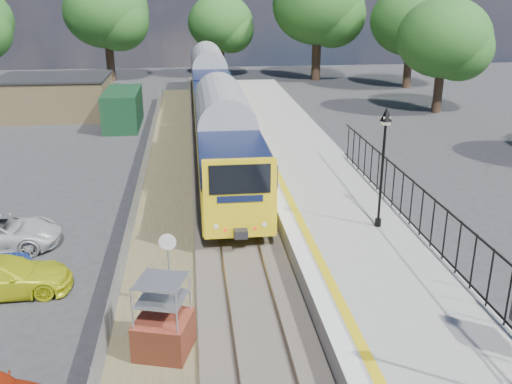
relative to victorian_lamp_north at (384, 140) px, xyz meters
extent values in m
plane|color=#2D2D30|center=(-5.30, -6.00, -4.30)|extent=(120.00, 120.00, 0.00)
cube|color=#473F38|center=(-5.30, 4.00, -4.20)|extent=(3.40, 80.00, 0.20)
cube|color=#4C472D|center=(-8.20, 2.00, -4.27)|extent=(2.60, 70.00, 0.06)
cube|color=brown|center=(-6.02, 4.00, -4.08)|extent=(0.07, 80.00, 0.14)
cube|color=brown|center=(-4.58, 4.00, -4.08)|extent=(0.07, 80.00, 0.14)
cube|color=gray|center=(-1.10, 2.00, -3.85)|extent=(5.00, 70.00, 0.90)
cube|color=silver|center=(-3.35, 2.00, -3.39)|extent=(0.50, 70.00, 0.01)
cube|color=yellow|center=(-2.85, 2.00, -3.39)|extent=(0.30, 70.00, 0.01)
cylinder|color=black|center=(0.00, 0.00, -3.25)|extent=(0.24, 0.24, 0.30)
cylinder|color=black|center=(0.00, 0.00, -1.40)|extent=(0.10, 0.10, 3.70)
cube|color=black|center=(0.00, 0.00, 0.55)|extent=(0.08, 0.08, 0.30)
cube|color=beige|center=(0.00, 0.00, 0.72)|extent=(0.26, 0.26, 0.30)
cone|color=black|center=(0.00, 0.00, 0.95)|extent=(0.44, 0.44, 0.50)
cube|color=black|center=(1.25, -3.50, -1.65)|extent=(0.05, 26.00, 0.05)
cube|color=tan|center=(-17.30, 26.00, -2.80)|extent=(8.00, 6.00, 3.00)
cube|color=black|center=(-17.30, 26.00, -1.25)|extent=(8.20, 6.20, 0.15)
cube|color=#153A1E|center=(-11.80, 22.00, -3.00)|extent=(2.40, 6.00, 2.60)
cylinder|color=#332319|center=(-15.30, 44.00, -2.37)|extent=(0.88, 0.88, 3.85)
ellipsoid|color=#26521B|center=(-15.30, 44.00, 2.85)|extent=(8.80, 8.80, 7.48)
cylinder|color=#332319|center=(-3.30, 46.00, -2.72)|extent=(0.72, 0.72, 3.15)
ellipsoid|color=#26521B|center=(-3.30, 46.00, 1.55)|extent=(7.20, 7.20, 6.12)
cylinder|color=#332319|center=(6.70, 42.00, -2.20)|extent=(0.96, 0.96, 4.20)
ellipsoid|color=#26521B|center=(6.70, 42.00, 3.50)|extent=(9.60, 9.60, 8.16)
cylinder|color=#332319|center=(14.70, 36.00, -2.55)|extent=(0.80, 0.80, 3.50)
ellipsoid|color=#26521B|center=(14.70, 36.00, 2.20)|extent=(8.00, 8.00, 6.80)
cylinder|color=#332319|center=(12.70, 24.00, -2.72)|extent=(0.72, 0.72, 3.15)
ellipsoid|color=#26521B|center=(12.70, 24.00, 1.55)|extent=(7.20, 7.20, 6.12)
cube|color=yellow|center=(-5.30, 10.07, -2.61)|extent=(2.80, 20.00, 1.90)
cube|color=#0E1636|center=(-5.30, 10.07, -1.31)|extent=(2.82, 20.00, 0.90)
cube|color=black|center=(-5.30, 10.07, -1.31)|extent=(2.82, 18.00, 0.70)
cube|color=black|center=(-5.30, 10.07, -3.79)|extent=(2.00, 18.00, 0.45)
cube|color=yellow|center=(-5.30, 30.67, -2.61)|extent=(2.80, 20.00, 1.90)
cube|color=#0E1636|center=(-5.30, 30.67, -1.31)|extent=(2.82, 20.00, 0.90)
cube|color=black|center=(-5.30, 30.67, -1.31)|extent=(2.82, 18.00, 0.70)
cube|color=black|center=(-5.30, 30.67, -3.79)|extent=(2.00, 18.00, 0.45)
cube|color=black|center=(-5.30, -0.14, -1.26)|extent=(2.24, 0.04, 1.10)
cube|color=#974126|center=(-7.92, -5.91, -3.75)|extent=(1.76, 1.76, 1.09)
cylinder|color=#999EA3|center=(-7.80, -3.73, -3.11)|extent=(0.06, 0.06, 2.37)
cylinder|color=silver|center=(-7.80, -3.78, -1.93)|extent=(0.53, 0.13, 0.53)
imported|color=#CDD218|center=(-13.26, -2.04, -3.67)|extent=(4.44, 2.06, 1.26)
camera|label=1|loc=(-6.96, -19.44, 5.22)|focal=40.00mm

